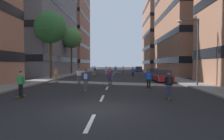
# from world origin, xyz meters

# --- Properties ---
(ground_plane) EXTENTS (174.00, 174.00, 0.00)m
(ground_plane) POSITION_xyz_m (0.00, 29.00, 0.00)
(ground_plane) COLOR black
(sidewalk_left) EXTENTS (2.81, 79.75, 0.14)m
(sidewalk_left) POSITION_xyz_m (-9.12, 32.63, 0.07)
(sidewalk_left) COLOR gray
(sidewalk_left) RESTS_ON ground_plane
(sidewalk_right) EXTENTS (2.81, 79.75, 0.14)m
(sidewalk_right) POSITION_xyz_m (9.12, 32.63, 0.07)
(sidewalk_right) COLOR gray
(sidewalk_right) RESTS_ON ground_plane
(lane_markings) EXTENTS (0.16, 67.20, 0.01)m
(lane_markings) POSITION_xyz_m (0.00, 30.50, 0.00)
(lane_markings) COLOR silver
(lane_markings) RESTS_ON ground_plane
(building_left_mid) EXTENTS (12.35, 23.18, 26.28)m
(building_left_mid) POSITION_xyz_m (-16.64, 30.37, 13.23)
(building_left_mid) COLOR slate
(building_left_mid) RESTS_ON ground_plane
(building_left_far) EXTENTS (12.35, 19.60, 30.94)m
(building_left_far) POSITION_xyz_m (-16.64, 55.77, 15.56)
(building_left_far) COLOR brown
(building_left_far) RESTS_ON ground_plane
(building_right_mid) EXTENTS (12.35, 20.33, 24.18)m
(building_right_mid) POSITION_xyz_m (16.64, 30.37, 12.18)
(building_right_mid) COLOR #9E6B51
(building_right_mid) RESTS_ON ground_plane
(building_right_far) EXTENTS (12.35, 17.60, 23.84)m
(building_right_far) POSITION_xyz_m (16.64, 55.77, 12.01)
(building_right_far) COLOR #9E6B51
(building_right_far) RESTS_ON ground_plane
(parked_car_near) EXTENTS (1.82, 4.40, 1.52)m
(parked_car_near) POSITION_xyz_m (6.52, 20.97, 0.70)
(parked_car_near) COLOR navy
(parked_car_near) RESTS_ON ground_plane
(parked_car_mid) EXTENTS (1.82, 4.40, 1.52)m
(parked_car_mid) POSITION_xyz_m (6.52, 14.18, 0.70)
(parked_car_mid) COLOR maroon
(parked_car_mid) RESTS_ON ground_plane
(parked_car_far) EXTENTS (1.82, 4.40, 1.52)m
(parked_car_far) POSITION_xyz_m (6.52, 42.00, 0.70)
(parked_car_far) COLOR navy
(parked_car_far) RESTS_ON ground_plane
(street_tree_near) EXTENTS (4.51, 4.51, 9.97)m
(street_tree_near) POSITION_xyz_m (-9.12, 30.45, 7.81)
(street_tree_near) COLOR #4C3823
(street_tree_near) RESTS_ON sidewalk_left
(street_tree_mid) EXTENTS (4.68, 4.68, 9.86)m
(street_tree_mid) POSITION_xyz_m (-9.12, 18.37, 7.63)
(street_tree_mid) COLOR #4C3823
(street_tree_mid) RESTS_ON sidewalk_left
(streetlamp_right) EXTENTS (2.13, 0.30, 6.50)m
(streetlamp_right) POSITION_xyz_m (8.47, 9.48, 4.14)
(streetlamp_right) COLOR #3F3F44
(streetlamp_right) RESTS_ON sidewalk_right
(skater_0) EXTENTS (0.54, 0.91, 1.78)m
(skater_0) POSITION_xyz_m (0.35, 34.06, 0.98)
(skater_0) COLOR brown
(skater_0) RESTS_ON ground_plane
(skater_1) EXTENTS (0.57, 0.92, 1.78)m
(skater_1) POSITION_xyz_m (-0.36, 21.72, 0.98)
(skater_1) COLOR brown
(skater_1) RESTS_ON ground_plane
(skater_2) EXTENTS (0.56, 0.92, 1.78)m
(skater_2) POSITION_xyz_m (-6.29, 12.40, 1.02)
(skater_2) COLOR brown
(skater_2) RESTS_ON ground_plane
(skater_3) EXTENTS (0.54, 0.91, 1.78)m
(skater_3) POSITION_xyz_m (4.26, 2.84, 1.02)
(skater_3) COLOR brown
(skater_3) RESTS_ON ground_plane
(skater_4) EXTENTS (0.55, 0.92, 1.78)m
(skater_4) POSITION_xyz_m (-3.48, 25.95, 0.98)
(skater_4) COLOR brown
(skater_4) RESTS_ON ground_plane
(skater_5) EXTENTS (0.57, 0.92, 1.78)m
(skater_5) POSITION_xyz_m (-1.34, 26.51, 0.98)
(skater_5) COLOR brown
(skater_5) RESTS_ON ground_plane
(skater_6) EXTENTS (0.53, 0.90, 1.78)m
(skater_6) POSITION_xyz_m (-3.51, 12.09, 0.98)
(skater_6) COLOR brown
(skater_6) RESTS_ON ground_plane
(skater_7) EXTENTS (0.54, 0.91, 1.78)m
(skater_7) POSITION_xyz_m (3.44, 21.90, 0.98)
(skater_7) COLOR brown
(skater_7) RESTS_ON ground_plane
(skater_8) EXTENTS (0.56, 0.92, 1.78)m
(skater_8) POSITION_xyz_m (2.04, 30.93, 0.98)
(skater_8) COLOR brown
(skater_8) RESTS_ON ground_plane
(skater_9) EXTENTS (0.53, 0.90, 1.78)m
(skater_9) POSITION_xyz_m (-3.64, 24.18, 1.02)
(skater_9) COLOR brown
(skater_9) RESTS_ON ground_plane
(skater_10) EXTENTS (0.55, 0.91, 1.78)m
(skater_10) POSITION_xyz_m (-1.67, 6.32, 1.02)
(skater_10) COLOR brown
(skater_10) RESTS_ON ground_plane
(skater_11) EXTENTS (0.55, 0.92, 1.78)m
(skater_11) POSITION_xyz_m (0.23, 9.25, 1.02)
(skater_11) COLOR brown
(skater_11) RESTS_ON ground_plane
(skater_12) EXTENTS (0.55, 0.92, 1.78)m
(skater_12) POSITION_xyz_m (3.67, 7.09, 0.98)
(skater_12) COLOR brown
(skater_12) RESTS_ON ground_plane
(skater_13) EXTENTS (0.56, 0.92, 1.78)m
(skater_13) POSITION_xyz_m (-5.41, 3.01, 0.98)
(skater_13) COLOR brown
(skater_13) RESTS_ON ground_plane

